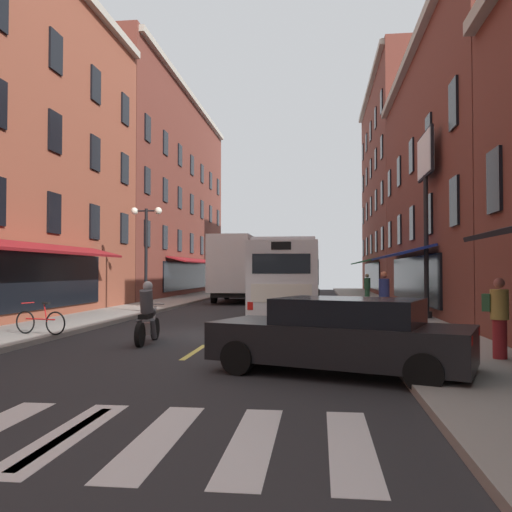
% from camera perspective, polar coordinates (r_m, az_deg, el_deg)
% --- Properties ---
extents(ground_plane, '(34.80, 80.00, 0.10)m').
position_cam_1_polar(ground_plane, '(16.43, -3.73, -8.53)').
color(ground_plane, '#28282B').
extents(lane_centre_dashes, '(0.14, 73.90, 0.01)m').
position_cam_1_polar(lane_centre_dashes, '(16.18, -3.89, -8.44)').
color(lane_centre_dashes, '#DBCC4C').
rests_on(lane_centre_dashes, ground).
extents(crosswalk_near, '(7.10, 2.80, 0.01)m').
position_cam_1_polar(crosswalk_near, '(7.00, -19.49, -17.49)').
color(crosswalk_near, silver).
rests_on(crosswalk_near, ground).
extents(sidewalk_left, '(3.00, 80.00, 0.14)m').
position_cam_1_polar(sidewalk_left, '(18.42, -22.25, -7.29)').
color(sidewalk_left, gray).
rests_on(sidewalk_left, ground).
extents(sidewalk_right, '(3.00, 80.00, 0.14)m').
position_cam_1_polar(sidewalk_right, '(16.42, 17.18, -8.04)').
color(sidewalk_right, gray).
rests_on(sidewalk_right, ground).
extents(billboard_sign, '(0.40, 2.64, 7.13)m').
position_cam_1_polar(billboard_sign, '(21.85, 17.60, 7.95)').
color(billboard_sign, black).
rests_on(billboard_sign, sidewalk_right).
extents(transit_bus, '(2.66, 11.44, 3.18)m').
position_cam_1_polar(transit_bus, '(24.54, 3.66, -2.21)').
color(transit_bus, silver).
rests_on(transit_bus, ground).
extents(box_truck, '(2.54, 8.08, 4.02)m').
position_cam_1_polar(box_truck, '(33.56, -2.08, -1.35)').
color(box_truck, '#B21E19').
rests_on(box_truck, ground).
extents(sedan_near, '(2.00, 4.60, 1.33)m').
position_cam_1_polar(sedan_near, '(44.55, 0.19, -3.20)').
color(sedan_near, maroon).
rests_on(sedan_near, ground).
extents(sedan_mid, '(5.09, 3.34, 1.42)m').
position_cam_1_polar(sedan_mid, '(10.21, 9.07, -8.36)').
color(sedan_mid, black).
rests_on(sedan_mid, ground).
extents(motorcycle_rider, '(0.62, 2.07, 1.66)m').
position_cam_1_polar(motorcycle_rider, '(14.63, -11.46, -6.37)').
color(motorcycle_rider, black).
rests_on(motorcycle_rider, ground).
extents(bicycle_near, '(1.68, 0.54, 0.91)m').
position_cam_1_polar(bicycle_near, '(16.40, -21.97, -6.49)').
color(bicycle_near, black).
rests_on(bicycle_near, sidewalk_left).
extents(pedestrian_near, '(0.52, 0.44, 1.65)m').
position_cam_1_polar(pedestrian_near, '(12.10, 24.39, -5.82)').
color(pedestrian_near, maroon).
rests_on(pedestrian_near, sidewalk_right).
extents(pedestrian_mid, '(0.36, 0.36, 1.63)m').
position_cam_1_polar(pedestrian_mid, '(30.95, 11.75, -3.34)').
color(pedestrian_mid, '#33663F').
rests_on(pedestrian_mid, sidewalk_right).
extents(pedestrian_far, '(0.36, 0.36, 1.78)m').
position_cam_1_polar(pedestrian_far, '(19.07, 13.48, -4.18)').
color(pedestrian_far, '#66387F').
rests_on(pedestrian_far, sidewalk_right).
extents(street_lamp_twin, '(1.42, 0.32, 4.64)m').
position_cam_1_polar(street_lamp_twin, '(24.35, -11.62, 0.30)').
color(street_lamp_twin, black).
rests_on(street_lamp_twin, sidewalk_left).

